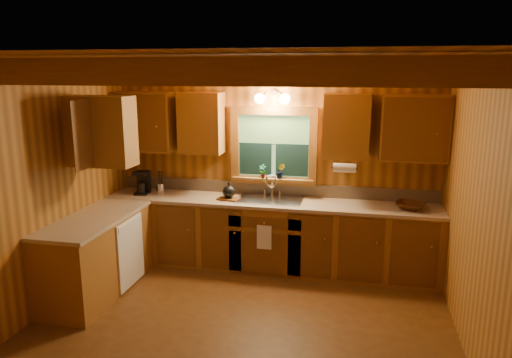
{
  "coord_description": "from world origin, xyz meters",
  "views": [
    {
      "loc": [
        1.08,
        -4.17,
        2.49
      ],
      "look_at": [
        0.0,
        0.8,
        1.35
      ],
      "focal_mm": 33.78,
      "sensor_mm": 36.0,
      "label": 1
    }
  ],
  "objects_px": {
    "sink": "(269,203)",
    "cutting_board": "(229,199)",
    "wicker_basket": "(410,206)",
    "coffee_maker": "(143,183)"
  },
  "relations": [
    {
      "from": "wicker_basket",
      "to": "cutting_board",
      "type": "bearing_deg",
      "value": -179.11
    },
    {
      "from": "coffee_maker",
      "to": "wicker_basket",
      "type": "distance_m",
      "value": 3.41
    },
    {
      "from": "coffee_maker",
      "to": "cutting_board",
      "type": "bearing_deg",
      "value": -7.94
    },
    {
      "from": "sink",
      "to": "wicker_basket",
      "type": "height_order",
      "value": "sink"
    },
    {
      "from": "sink",
      "to": "cutting_board",
      "type": "xyz_separation_m",
      "value": [
        -0.51,
        -0.08,
        0.06
      ]
    },
    {
      "from": "sink",
      "to": "wicker_basket",
      "type": "relative_size",
      "value": 2.44
    },
    {
      "from": "coffee_maker",
      "to": "wicker_basket",
      "type": "xyz_separation_m",
      "value": [
        3.41,
        -0.02,
        -0.11
      ]
    },
    {
      "from": "cutting_board",
      "to": "wicker_basket",
      "type": "xyz_separation_m",
      "value": [
        2.21,
        0.03,
        0.03
      ]
    },
    {
      "from": "sink",
      "to": "cutting_board",
      "type": "distance_m",
      "value": 0.52
    },
    {
      "from": "cutting_board",
      "to": "wicker_basket",
      "type": "distance_m",
      "value": 2.21
    }
  ]
}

